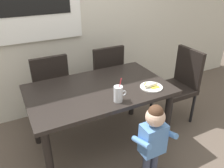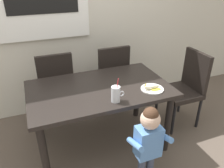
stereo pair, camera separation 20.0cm
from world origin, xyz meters
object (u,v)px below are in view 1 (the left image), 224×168
(dining_chair_right, at_px, (105,75))
(dining_chair_far, at_px, (180,82))
(dining_chair_left, at_px, (50,86))
(milk_cup, at_px, (118,95))
(dining_table, at_px, (99,96))
(toddler_standing, at_px, (153,136))
(snack_plate, at_px, (151,87))
(peeled_banana, at_px, (151,85))

(dining_chair_right, relative_size, dining_chair_far, 1.00)
(dining_chair_left, bearing_deg, milk_cup, 113.22)
(dining_chair_left, relative_size, dining_chair_far, 1.00)
(dining_table, height_order, dining_chair_right, dining_chair_right)
(toddler_standing, xyz_separation_m, milk_cup, (-0.17, 0.34, 0.29))
(dining_chair_right, bearing_deg, snack_plate, 96.37)
(dining_chair_left, height_order, dining_chair_right, same)
(dining_table, bearing_deg, dining_chair_far, 1.24)
(dining_chair_left, distance_m, dining_chair_far, 1.64)
(snack_plate, bearing_deg, toddler_standing, -121.97)
(dining_chair_left, distance_m, dining_chair_right, 0.75)
(dining_chair_left, height_order, dining_chair_far, same)
(dining_table, distance_m, milk_cup, 0.36)
(dining_chair_right, relative_size, peeled_banana, 5.56)
(dining_table, relative_size, snack_plate, 6.28)
(dining_table, relative_size, dining_chair_right, 1.50)
(milk_cup, relative_size, peeled_banana, 1.44)
(dining_table, distance_m, dining_chair_right, 0.77)
(milk_cup, height_order, snack_plate, milk_cup)
(dining_chair_right, xyz_separation_m, peeled_banana, (0.09, -0.90, 0.24))
(dining_chair_far, height_order, snack_plate, dining_chair_far)
(peeled_banana, bearing_deg, milk_cup, -170.80)
(toddler_standing, bearing_deg, dining_chair_far, 36.35)
(dining_table, relative_size, toddler_standing, 1.72)
(dining_table, xyz_separation_m, milk_cup, (0.06, -0.31, 0.17))
(milk_cup, bearing_deg, peeled_banana, 9.20)
(dining_chair_far, bearing_deg, milk_cup, -72.79)
(dining_chair_left, height_order, snack_plate, dining_chair_left)
(dining_chair_far, xyz_separation_m, toddler_standing, (-0.92, -0.68, -0.02))
(dining_chair_left, bearing_deg, dining_table, 118.66)
(dining_chair_far, bearing_deg, dining_chair_right, -129.70)
(toddler_standing, relative_size, snack_plate, 3.64)
(dining_chair_far, distance_m, snack_plate, 0.74)
(dining_table, relative_size, milk_cup, 5.79)
(dining_chair_left, relative_size, milk_cup, 3.85)
(dining_chair_far, xyz_separation_m, peeled_banana, (-0.67, -0.27, 0.24))
(dining_chair_right, distance_m, toddler_standing, 1.32)
(dining_chair_right, bearing_deg, dining_chair_left, -0.72)
(toddler_standing, relative_size, peeled_banana, 4.86)
(dining_chair_left, xyz_separation_m, dining_chair_right, (0.75, -0.01, 0.00))
(dining_chair_left, xyz_separation_m, milk_cup, (0.42, -0.98, 0.27))
(peeled_banana, bearing_deg, dining_chair_right, 95.75)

